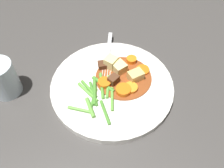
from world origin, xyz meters
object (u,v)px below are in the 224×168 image
Objects in this scene: carrot_slice_1 at (143,70)px; potato_chunk_1 at (136,76)px; carrot_slice_3 at (124,90)px; potato_chunk_2 at (111,63)px; dinner_plate at (112,86)px; carrot_slice_2 at (131,60)px; carrot_slice_0 at (131,88)px; water_glass at (2,79)px; potato_chunk_0 at (119,68)px; meat_chunk_0 at (102,65)px; fork at (108,57)px; carrot_slice_4 at (105,83)px; meat_chunk_1 at (112,79)px.

potato_chunk_1 is (-0.03, -0.00, 0.01)m from carrot_slice_1.
carrot_slice_3 is 0.08m from potato_chunk_2.
dinner_plate is 0.09m from carrot_slice_2.
water_glass reaches higher than carrot_slice_0.
carrot_slice_2 is 0.86× the size of potato_chunk_0.
carrot_slice_2 is 1.18× the size of meat_chunk_0.
carrot_slice_2 is 0.74× the size of carrot_slice_3.
fork is at bearing 54.79° from potato_chunk_2.
carrot_slice_4 is at bearing 119.39° from carrot_slice_0.
fork is (0.02, 0.05, -0.01)m from potato_chunk_0.
dinner_plate is 12.03× the size of meat_chunk_1.
meat_chunk_1 is 0.08m from fork.
carrot_slice_3 is 0.23× the size of fork.
potato_chunk_2 reaches higher than potato_chunk_1.
dinner_plate is at bearing -130.94° from fork.
potato_chunk_2 is at bearing 63.25° from carrot_slice_3.
carrot_slice_3 is at bearing -88.05° from dinner_plate.
carrot_slice_4 reaches higher than dinner_plate.
water_glass is at bearing 147.29° from carrot_slice_2.
meat_chunk_1 reaches higher than dinner_plate.
potato_chunk_2 is (0.04, 0.07, 0.01)m from carrot_slice_3.
meat_chunk_0 reaches higher than carrot_slice_0.
carrot_slice_2 is 0.75× the size of potato_chunk_1.
dinner_plate is 13.36× the size of meat_chunk_0.
carrot_slice_2 is 0.31m from water_glass.
potato_chunk_0 is at bearing -37.40° from water_glass.
meat_chunk_0 is at bearing 48.95° from carrot_slice_4.
fork is at bearing 22.37° from meat_chunk_0.
potato_chunk_0 reaches higher than carrot_slice_3.
meat_chunk_0 is at bearing 70.24° from meat_chunk_1.
meat_chunk_1 is 0.25m from water_glass.
potato_chunk_2 is (-0.01, 0.07, 0.00)m from potato_chunk_1.
fork is (0.06, 0.07, 0.01)m from dinner_plate.
carrot_slice_0 is 0.08m from potato_chunk_2.
meat_chunk_0 is (-0.06, 0.08, 0.00)m from carrot_slice_1.
dinner_plate is at bearing 112.32° from carrot_slice_0.
carrot_slice_0 is 0.10m from meat_chunk_0.
fork is at bearing -25.43° from water_glass.
carrot_slice_1 is 0.08m from potato_chunk_2.
carrot_slice_3 is at bearing -103.85° from meat_chunk_0.
meat_chunk_0 reaches higher than carrot_slice_4.
fork is at bearing 102.35° from carrot_slice_1.
potato_chunk_1 reaches higher than fork.
carrot_slice_3 is 1.14× the size of carrot_slice_4.
water_glass is (-0.17, 0.18, 0.04)m from dinner_plate.
potato_chunk_2 reaches higher than dinner_plate.
meat_chunk_1 is at bearing 140.95° from potato_chunk_1.
potato_chunk_1 reaches higher than carrot_slice_1.
potato_chunk_1 is 1.57× the size of meat_chunk_0.
fork is at bearing 72.38° from potato_chunk_0.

